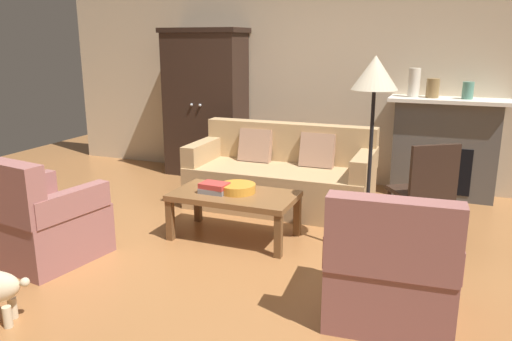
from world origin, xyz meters
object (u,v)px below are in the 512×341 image
mantel_vase_cream (414,83)px  side_chair_wooden (426,186)px  book_stack (214,188)px  mantel_vase_bronze (433,88)px  armchair_near_left (40,222)px  armoire (206,103)px  fireplace (444,147)px  coffee_table (234,199)px  armchair_near_right (391,272)px  fruit_bowl (238,188)px  couch (281,177)px  mantel_vase_jade (468,90)px  floor_lamp (374,85)px

mantel_vase_cream → side_chair_wooden: mantel_vase_cream is taller
book_stack → mantel_vase_bronze: mantel_vase_bronze is taller
armchair_near_left → side_chair_wooden: 3.24m
armoire → armchair_near_left: armoire is taller
fireplace → mantel_vase_cream: bearing=-177.3°
coffee_table → mantel_vase_bronze: bearing=53.0°
mantel_vase_bronze → armchair_near_right: 3.01m
fruit_bowl → couch: bearing=85.3°
couch → book_stack: 1.11m
book_stack → side_chair_wooden: (1.75, 0.58, 0.05)m
fruit_bowl → armchair_near_right: size_ratio=0.37×
fireplace → armoire: armoire is taller
armchair_near_right → side_chair_wooden: 1.42m
mantel_vase_bronze → book_stack: bearing=-129.2°
mantel_vase_bronze → coffee_table: bearing=-127.0°
armoire → side_chair_wooden: armoire is taller
mantel_vase_bronze → side_chair_wooden: bearing=-87.0°
mantel_vase_jade → armchair_near_left: bearing=-136.3°
mantel_vase_bronze → armchair_near_left: (-2.77, -3.00, -0.91)m
armoire → fruit_bowl: (1.28, -1.90, -0.49)m
fireplace → mantel_vase_cream: size_ratio=3.97×
fireplace → fruit_bowl: size_ratio=3.91×
book_stack → side_chair_wooden: side_chair_wooden is taller
armoire → book_stack: bearing=-61.2°
book_stack → mantel_vase_jade: 2.98m
book_stack → mantel_vase_jade: mantel_vase_jade is taller
mantel_vase_cream → mantel_vase_jade: bearing=0.0°
coffee_table → side_chair_wooden: 1.68m
coffee_table → mantel_vase_jade: (1.87, 2.00, 0.85)m
couch → mantel_vase_cream: size_ratio=6.08×
fruit_bowl → mantel_vase_cream: bearing=56.7°
book_stack → mantel_vase_bronze: 2.75m
mantel_vase_bronze → mantel_vase_jade: (0.36, 0.00, -0.01)m
floor_lamp → armchair_near_right: bearing=-71.6°
mantel_vase_bronze → mantel_vase_jade: mantel_vase_bronze is taller
armoire → mantel_vase_jade: size_ratio=10.23×
fruit_bowl → mantel_vase_jade: size_ratio=1.75×
mantel_vase_cream → mantel_vase_bronze: bearing=0.0°
fruit_bowl → armchair_near_left: size_ratio=0.37×
armchair_near_left → armchair_near_right: 2.74m
couch → fruit_bowl: couch is taller
couch → mantel_vase_jade: size_ratio=10.47×
mantel_vase_bronze → armchair_near_left: size_ratio=0.24×
mantel_vase_jade → side_chair_wooden: bearing=-100.9°
mantel_vase_bronze → side_chair_wooden: mantel_vase_bronze is taller
mantel_vase_bronze → side_chair_wooden: (0.08, -1.47, -0.71)m
coffee_table → book_stack: 0.20m
mantel_vase_jade → side_chair_wooden: 1.65m
coffee_table → floor_lamp: 1.56m
book_stack → floor_lamp: bearing=5.2°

